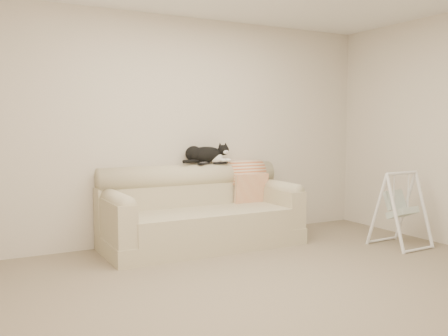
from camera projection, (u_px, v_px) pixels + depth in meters
name	position (u px, v px, depth m)	size (l,w,h in m)	color
ground_plane	(280.00, 286.00, 4.21)	(5.00, 5.00, 0.00)	#7A6C56
room_shell	(282.00, 104.00, 4.07)	(5.04, 4.04, 2.60)	beige
sofa	(200.00, 214.00, 5.60)	(2.20, 0.93, 0.90)	#C0B596
remote_a	(204.00, 163.00, 5.82)	(0.18, 0.13, 0.03)	black
remote_b	(221.00, 163.00, 5.92)	(0.17, 0.06, 0.02)	black
tuxedo_cat	(206.00, 154.00, 5.86)	(0.62, 0.25, 0.24)	black
throw_blanket	(245.00, 176.00, 6.12)	(0.44, 0.38, 0.58)	#C86333
baby_swing	(400.00, 209.00, 5.56)	(0.54, 0.57, 0.85)	white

